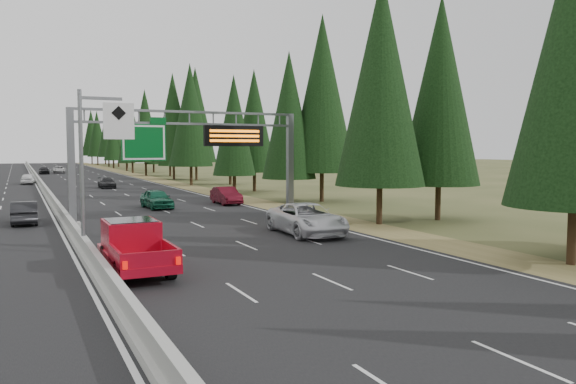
% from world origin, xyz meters
% --- Properties ---
extents(road, '(32.00, 260.00, 0.08)m').
position_xyz_m(road, '(0.00, 80.00, 0.04)').
color(road, black).
rests_on(road, ground).
extents(shoulder_right, '(3.60, 260.00, 0.06)m').
position_xyz_m(shoulder_right, '(17.80, 80.00, 0.03)').
color(shoulder_right, olive).
rests_on(shoulder_right, ground).
extents(median_barrier, '(0.70, 260.00, 0.85)m').
position_xyz_m(median_barrier, '(0.00, 80.00, 0.41)').
color(median_barrier, '#979791').
rests_on(median_barrier, road).
extents(sign_gantry, '(16.75, 0.98, 7.80)m').
position_xyz_m(sign_gantry, '(8.92, 34.88, 5.27)').
color(sign_gantry, slate).
rests_on(sign_gantry, road).
extents(hov_sign_pole, '(2.80, 0.50, 8.00)m').
position_xyz_m(hov_sign_pole, '(0.58, 24.97, 4.72)').
color(hov_sign_pole, slate).
rests_on(hov_sign_pole, road).
extents(tree_row_right, '(11.67, 241.04, 18.48)m').
position_xyz_m(tree_row_right, '(21.66, 72.69, 9.11)').
color(tree_row_right, black).
rests_on(tree_row_right, ground).
extents(silver_minivan, '(3.39, 6.80, 1.85)m').
position_xyz_m(silver_minivan, '(12.73, 25.58, 1.01)').
color(silver_minivan, silver).
rests_on(silver_minivan, road).
extents(red_pickup, '(2.28, 6.39, 2.08)m').
position_xyz_m(red_pickup, '(1.50, 20.03, 1.23)').
color(red_pickup, black).
rests_on(red_pickup, road).
extents(car_ahead_green, '(2.26, 4.96, 1.65)m').
position_xyz_m(car_ahead_green, '(7.89, 44.12, 0.90)').
color(car_ahead_green, '#125238').
rests_on(car_ahead_green, road).
extents(car_ahead_dkred, '(1.73, 4.86, 1.60)m').
position_xyz_m(car_ahead_dkred, '(14.50, 45.00, 0.88)').
color(car_ahead_dkred, '#510B17').
rests_on(car_ahead_dkred, road).
extents(car_ahead_dkgrey, '(1.90, 4.62, 1.34)m').
position_xyz_m(car_ahead_dkgrey, '(7.59, 71.66, 0.75)').
color(car_ahead_dkgrey, black).
rests_on(car_ahead_dkgrey, road).
extents(car_ahead_white, '(2.49, 5.20, 1.43)m').
position_xyz_m(car_ahead_white, '(4.98, 122.12, 0.80)').
color(car_ahead_white, '#B9B9B9').
rests_on(car_ahead_white, road).
extents(car_ahead_far, '(1.99, 4.51, 1.51)m').
position_xyz_m(car_ahead_far, '(1.98, 118.44, 0.83)').
color(car_ahead_far, black).
rests_on(car_ahead_far, road).
extents(car_onc_near, '(1.71, 4.71, 1.54)m').
position_xyz_m(car_onc_near, '(-2.49, 38.11, 0.85)').
color(car_onc_near, black).
rests_on(car_onc_near, road).
extents(car_onc_white, '(2.22, 4.69, 1.55)m').
position_xyz_m(car_onc_white, '(-1.50, 85.15, 0.85)').
color(car_onc_white, white).
rests_on(car_onc_white, road).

